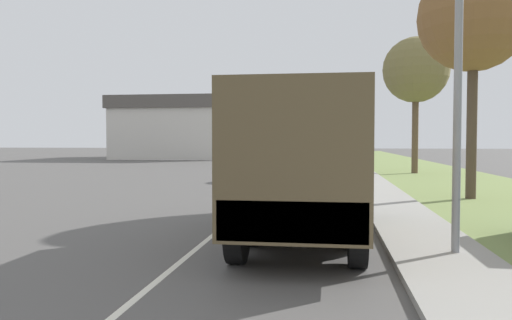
{
  "coord_description": "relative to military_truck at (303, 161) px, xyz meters",
  "views": [
    {
      "loc": [
        2.52,
        0.62,
        2.1
      ],
      "look_at": [
        0.8,
        12.44,
        1.62
      ],
      "focal_mm": 35.0,
      "sensor_mm": 36.0,
      "label": 1
    }
  ],
  "objects": [
    {
      "name": "sidewalk_right",
      "position": [
        2.51,
        29.11,
        -1.61
      ],
      "size": [
        1.8,
        120.0,
        0.12
      ],
      "color": "#9E9B93",
      "rests_on": "ground"
    },
    {
      "name": "car_second_ahead",
      "position": [
        -0.26,
        22.1,
        -1.02
      ],
      "size": [
        1.92,
        4.79,
        1.42
      ],
      "color": "navy",
      "rests_on": "ground"
    },
    {
      "name": "car_fourth_ahead",
      "position": [
        0.13,
        40.01,
        -1.02
      ],
      "size": [
        1.9,
        4.59,
        1.42
      ],
      "color": "black",
      "rests_on": "ground"
    },
    {
      "name": "grass_strip_right",
      "position": [
        6.91,
        29.11,
        -1.66
      ],
      "size": [
        7.0,
        120.0,
        0.02
      ],
      "color": "olive",
      "rests_on": "ground"
    },
    {
      "name": "car_farthest_ahead",
      "position": [
        -3.73,
        47.61,
        -1.01
      ],
      "size": [
        1.86,
        4.53,
        1.46
      ],
      "color": "#336B3D",
      "rests_on": "ground"
    },
    {
      "name": "car_third_ahead",
      "position": [
        -3.94,
        30.03,
        -1.01
      ],
      "size": [
        1.84,
        4.42,
        1.46
      ],
      "color": "silver",
      "rests_on": "ground"
    },
    {
      "name": "lamp_post",
      "position": [
        2.54,
        -1.11,
        2.39
      ],
      "size": [
        1.69,
        0.24,
        6.56
      ],
      "color": "gray",
      "rests_on": "sidewalk_right"
    },
    {
      "name": "lane_centre_stripe",
      "position": [
        -1.99,
        29.11,
        -1.67
      ],
      "size": [
        0.12,
        120.0,
        0.0
      ],
      "color": "silver",
      "rests_on": "ground"
    },
    {
      "name": "ground_plane",
      "position": [
        -1.99,
        29.11,
        -1.67
      ],
      "size": [
        180.0,
        180.0,
        0.0
      ],
      "primitive_type": "plane",
      "color": "#565451"
    },
    {
      "name": "building_distant",
      "position": [
        -16.28,
        46.93,
        1.83
      ],
      "size": [
        14.04,
        13.9,
        6.91
      ],
      "color": "beige",
      "rests_on": "ground"
    },
    {
      "name": "car_nearest_ahead",
      "position": [
        -0.31,
        13.76,
        -1.05
      ],
      "size": [
        1.81,
        4.04,
        1.36
      ],
      "color": "#B7BABF",
      "rests_on": "ground"
    },
    {
      "name": "tree_mid_right",
      "position": [
        5.55,
        8.36,
        4.74
      ],
      "size": [
        3.86,
        3.86,
        8.36
      ],
      "color": "#4C3D2D",
      "rests_on": "grass_strip_right"
    },
    {
      "name": "tree_far_right",
      "position": [
        5.93,
        22.29,
        4.8
      ],
      "size": [
        4.1,
        4.1,
        8.55
      ],
      "color": "brown",
      "rests_on": "grass_strip_right"
    },
    {
      "name": "military_truck",
      "position": [
        0.0,
        0.0,
        0.0
      ],
      "size": [
        2.31,
        6.78,
        3.04
      ],
      "color": "#474C38",
      "rests_on": "ground"
    }
  ]
}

